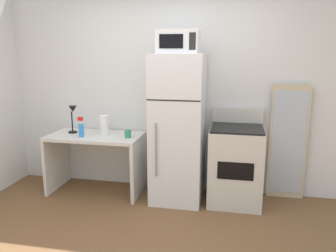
% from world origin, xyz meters
% --- Properties ---
extents(wall_back_white, '(5.00, 0.10, 2.60)m').
position_xyz_m(wall_back_white, '(0.00, 1.70, 1.30)').
color(wall_back_white, silver).
rests_on(wall_back_white, ground).
extents(desk, '(1.17, 0.62, 0.75)m').
position_xyz_m(desk, '(-0.92, 1.32, 0.52)').
color(desk, silver).
rests_on(desk, ground).
extents(desk_lamp, '(0.14, 0.12, 0.35)m').
position_xyz_m(desk_lamp, '(-1.23, 1.34, 0.99)').
color(desk_lamp, black).
rests_on(desk_lamp, desk).
extents(paper_towel_roll, '(0.11, 0.11, 0.24)m').
position_xyz_m(paper_towel_roll, '(-0.82, 1.36, 0.87)').
color(paper_towel_roll, white).
rests_on(paper_towel_roll, desk).
extents(spray_bottle, '(0.06, 0.06, 0.25)m').
position_xyz_m(spray_bottle, '(-1.04, 1.18, 0.85)').
color(spray_bottle, '#2D8CEA').
rests_on(spray_bottle, desk).
extents(coffee_mug, '(0.08, 0.08, 0.09)m').
position_xyz_m(coffee_mug, '(-0.47, 1.26, 0.80)').
color(coffee_mug, '#338C66').
rests_on(coffee_mug, desk).
extents(refrigerator, '(0.60, 0.67, 1.75)m').
position_xyz_m(refrigerator, '(0.14, 1.31, 0.88)').
color(refrigerator, white).
rests_on(refrigerator, ground).
extents(microwave, '(0.46, 0.35, 0.26)m').
position_xyz_m(microwave, '(0.14, 1.29, 1.88)').
color(microwave, silver).
rests_on(microwave, refrigerator).
extents(oven_range, '(0.61, 0.61, 1.10)m').
position_xyz_m(oven_range, '(0.82, 1.33, 0.47)').
color(oven_range, beige).
rests_on(oven_range, ground).
extents(leaning_mirror, '(0.44, 0.03, 1.40)m').
position_xyz_m(leaning_mirror, '(1.43, 1.59, 0.70)').
color(leaning_mirror, '#C6B793').
rests_on(leaning_mirror, ground).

